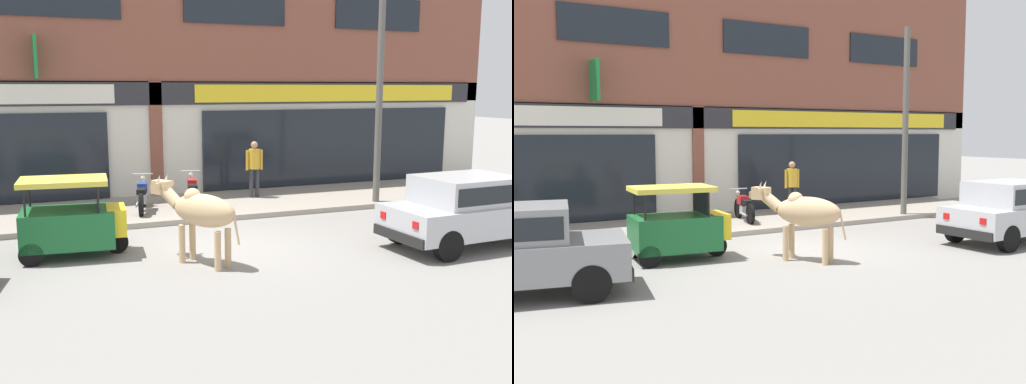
# 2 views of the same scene
# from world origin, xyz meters

# --- Properties ---
(ground_plane) EXTENTS (90.00, 90.00, 0.00)m
(ground_plane) POSITION_xyz_m (0.00, 0.00, 0.00)
(ground_plane) COLOR gray
(sidewalk) EXTENTS (19.00, 3.58, 0.13)m
(sidewalk) POSITION_xyz_m (0.00, 3.99, 0.07)
(sidewalk) COLOR gray
(sidewalk) RESTS_ON ground
(shop_building) EXTENTS (23.00, 1.40, 9.25)m
(shop_building) POSITION_xyz_m (-0.00, 6.04, 4.41)
(shop_building) COLOR brown
(shop_building) RESTS_ON ground
(cow) EXTENTS (1.36, 1.91, 1.61)m
(cow) POSITION_xyz_m (-0.68, -1.02, 1.01)
(cow) COLOR tan
(cow) RESTS_ON ground
(car_0) EXTENTS (3.68, 1.77, 1.46)m
(car_0) POSITION_xyz_m (4.75, -1.79, 0.81)
(car_0) COLOR black
(car_0) RESTS_ON ground
(auto_rickshaw) EXTENTS (2.05, 1.33, 1.52)m
(auto_rickshaw) POSITION_xyz_m (-2.82, 0.40, 0.66)
(auto_rickshaw) COLOR black
(auto_rickshaw) RESTS_ON ground
(motorcycle_0) EXTENTS (0.69, 1.78, 0.88)m
(motorcycle_0) POSITION_xyz_m (-0.86, 3.59, 0.52)
(motorcycle_0) COLOR black
(motorcycle_0) RESTS_ON sidewalk
(motorcycle_1) EXTENTS (0.66, 1.79, 0.88)m
(motorcycle_1) POSITION_xyz_m (0.48, 3.71, 0.52)
(motorcycle_1) COLOR black
(motorcycle_1) RESTS_ON sidewalk
(pedestrian) EXTENTS (0.50, 0.32, 1.60)m
(pedestrian) POSITION_xyz_m (2.47, 4.33, 1.12)
(pedestrian) COLOR #2D2D33
(pedestrian) RESTS_ON sidewalk
(utility_pole) EXTENTS (0.18, 0.18, 5.59)m
(utility_pole) POSITION_xyz_m (5.35, 2.50, 2.93)
(utility_pole) COLOR #595651
(utility_pole) RESTS_ON sidewalk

